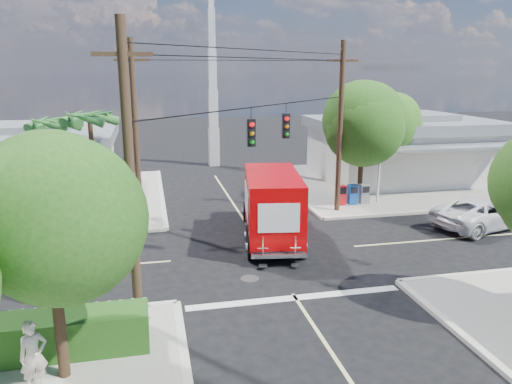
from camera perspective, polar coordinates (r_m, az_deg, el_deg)
name	(u,v)px	position (r m, az deg, el deg)	size (l,w,h in m)	color
ground	(266,253)	(21.29, 1.16, -7.04)	(120.00, 120.00, 0.00)	black
sidewalk_ne	(385,183)	(34.80, 14.53, 0.99)	(14.12, 14.12, 0.14)	gray
sidewalk_nw	(42,201)	(31.75, -23.24, -0.95)	(14.12, 14.12, 0.14)	gray
road_markings	(275,266)	(19.96, 2.15, -8.50)	(32.00, 32.00, 0.01)	beige
building_ne	(401,147)	(36.08, 16.29, 4.97)	(11.80, 10.20, 4.50)	silver
building_nw	(24,161)	(33.06, -25.02, 3.25)	(10.80, 10.20, 4.30)	beige
radio_tower	(213,94)	(39.70, -4.95, 11.07)	(0.80, 0.80, 17.00)	silver
tree_sw_front	(48,216)	(12.45, -22.65, -2.55)	(3.88, 3.78, 6.03)	#422D1C
tree_ne_front	(364,121)	(28.79, 12.20, 7.96)	(4.21, 4.14, 6.66)	#422D1C
tree_ne_back	(388,126)	(31.95, 14.80, 7.34)	(3.77, 3.66, 5.82)	#422D1C
palm_nw_front	(90,120)	(27.09, -18.47, 7.79)	(3.01, 3.08, 5.59)	#422D1C
palm_nw_back	(54,125)	(28.88, -22.09, 7.09)	(3.01, 3.08, 5.19)	#422D1C
utility_poles	(222,140)	(21.35, -3.95, 5.98)	(12.00, 10.68, 9.00)	#473321
picket_fence	(43,322)	(15.70, -23.13, -13.54)	(5.94, 0.06, 1.00)	silver
hedge_sw	(30,337)	(15.05, -24.46, -14.90)	(6.20, 1.20, 1.10)	#1C4913
vending_boxes	(352,194)	(28.71, 10.95, -0.27)	(1.90, 0.50, 1.10)	red
delivery_truck	(271,205)	(22.61, 1.76, -1.47)	(3.33, 7.57, 3.17)	black
parked_car	(483,213)	(26.84, 24.52, -2.17)	(2.49, 5.40, 1.50)	silver
pedestrian	(33,356)	(13.49, -24.09, -16.74)	(0.65, 0.42, 1.77)	beige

